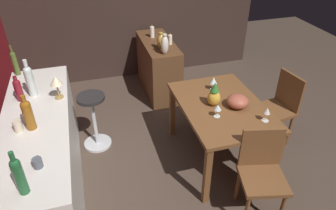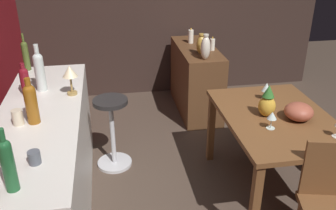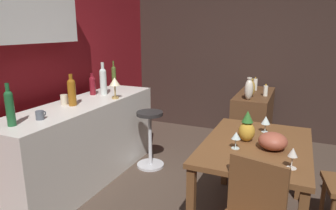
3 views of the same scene
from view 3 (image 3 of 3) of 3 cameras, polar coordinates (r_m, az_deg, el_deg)
wall_kitchen_back at (r=3.49m, az=-26.47°, el=8.56°), size 5.20×0.33×2.60m
wall_side_right at (r=4.94m, az=13.50°, el=9.59°), size 0.10×4.40×2.60m
dining_table at (r=2.67m, az=16.37°, el=-8.85°), size 1.23×0.85×0.74m
kitchen_counter at (r=3.48m, az=-15.67°, el=-6.80°), size 2.10×0.60×0.90m
sideboard_cabinet at (r=4.36m, az=15.82°, el=-3.07°), size 1.10×0.44×0.82m
bar_stool at (r=3.70m, az=-3.43°, el=-6.24°), size 0.34×0.34×0.70m
wine_glass_left at (r=2.23m, az=22.64°, el=-8.48°), size 0.07×0.07×0.15m
wine_glass_right at (r=2.90m, az=18.10°, el=-2.82°), size 0.08×0.08×0.15m
wine_glass_center at (r=2.45m, az=12.81°, el=-5.81°), size 0.07×0.07×0.14m
pineapple_centerpiece at (r=2.63m, az=14.77°, el=-4.28°), size 0.14×0.14×0.27m
fruit_bowl at (r=2.53m, az=19.31°, el=-6.50°), size 0.22×0.22×0.14m
wine_bottle_clear at (r=3.68m, az=-12.23°, el=4.68°), size 0.08×0.08×0.39m
wine_bottle_amber at (r=3.23m, az=-17.84°, el=2.60°), size 0.08×0.08×0.33m
wine_bottle_ruby at (r=3.70m, az=-14.17°, el=3.81°), size 0.07×0.07×0.26m
wine_bottle_olive at (r=4.22m, az=-10.27°, el=5.61°), size 0.06×0.06×0.35m
wine_bottle_green at (r=2.73m, az=-27.89°, el=-0.23°), size 0.07×0.07×0.36m
cup_cream at (r=3.31m, az=-19.11°, el=0.97°), size 0.11×0.07×0.11m
cup_slate at (r=2.85m, az=-23.16°, el=-1.78°), size 0.11×0.07×0.08m
counter_lamp at (r=3.43m, az=-10.10°, el=4.11°), size 0.12×0.12×0.24m
pillar_candle_tall at (r=4.45m, az=16.21°, el=3.76°), size 0.07×0.07×0.19m
pillar_candle_short at (r=4.10m, az=18.05°, el=2.58°), size 0.06×0.06×0.16m
vase_ceramic_ivory at (r=3.81m, az=15.12°, el=2.91°), size 0.10×0.10×0.28m
vase_brass at (r=3.99m, az=15.49°, el=3.07°), size 0.11×0.11×0.24m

